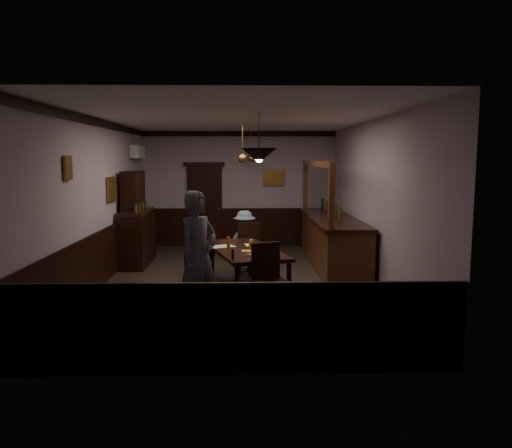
{
  "coord_description": "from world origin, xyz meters",
  "views": [
    {
      "loc": [
        0.15,
        -9.05,
        2.28
      ],
      "look_at": [
        0.34,
        -0.4,
        1.15
      ],
      "focal_mm": 35.0,
      "sensor_mm": 36.0,
      "label": 1
    }
  ],
  "objects_px": {
    "chair_side": "(194,268)",
    "person_seated_left": "(201,246)",
    "soda_can": "(251,246)",
    "pendant_brass_far": "(251,158)",
    "chair_far_right": "(248,245)",
    "sideboard": "(136,227)",
    "pendant_iron": "(259,155)",
    "dining_table": "(245,252)",
    "chair_far_left": "(203,249)",
    "pendant_brass_mid": "(242,158)",
    "chair_near": "(269,275)",
    "coffee_cup": "(274,250)",
    "person_standing": "(198,256)",
    "person_seated_right": "(244,241)",
    "bar_counter": "(332,240)"
  },
  "relations": [
    {
      "from": "chair_far_right",
      "to": "person_seated_right",
      "type": "relative_size",
      "value": 0.85
    },
    {
      "from": "soda_can",
      "to": "pendant_brass_far",
      "type": "height_order",
      "value": "pendant_brass_far"
    },
    {
      "from": "chair_near",
      "to": "sideboard",
      "type": "xyz_separation_m",
      "value": [
        -2.71,
        3.54,
        0.24
      ]
    },
    {
      "from": "soda_can",
      "to": "pendant_brass_far",
      "type": "relative_size",
      "value": 0.15
    },
    {
      "from": "dining_table",
      "to": "chair_near",
      "type": "distance_m",
      "value": 1.32
    },
    {
      "from": "chair_far_right",
      "to": "sideboard",
      "type": "xyz_separation_m",
      "value": [
        -2.42,
        0.94,
        0.24
      ]
    },
    {
      "from": "dining_table",
      "to": "coffee_cup",
      "type": "bearing_deg",
      "value": -42.55
    },
    {
      "from": "person_standing",
      "to": "person_seated_right",
      "type": "relative_size",
      "value": 1.48
    },
    {
      "from": "dining_table",
      "to": "person_seated_right",
      "type": "distance_m",
      "value": 1.62
    },
    {
      "from": "soda_can",
      "to": "pendant_iron",
      "type": "height_order",
      "value": "pendant_iron"
    },
    {
      "from": "chair_side",
      "to": "pendant_iron",
      "type": "relative_size",
      "value": 1.21
    },
    {
      "from": "chair_side",
      "to": "bar_counter",
      "type": "distance_m",
      "value": 3.61
    },
    {
      "from": "pendant_iron",
      "to": "dining_table",
      "type": "bearing_deg",
      "value": 106.34
    },
    {
      "from": "sideboard",
      "to": "pendant_brass_far",
      "type": "distance_m",
      "value": 3.35
    },
    {
      "from": "chair_near",
      "to": "bar_counter",
      "type": "distance_m",
      "value": 3.56
    },
    {
      "from": "chair_side",
      "to": "person_seated_right",
      "type": "distance_m",
      "value": 2.23
    },
    {
      "from": "chair_near",
      "to": "pendant_brass_mid",
      "type": "height_order",
      "value": "pendant_brass_mid"
    },
    {
      "from": "coffee_cup",
      "to": "pendant_brass_far",
      "type": "height_order",
      "value": "pendant_brass_far"
    },
    {
      "from": "chair_far_left",
      "to": "bar_counter",
      "type": "bearing_deg",
      "value": -169.76
    },
    {
      "from": "chair_side",
      "to": "chair_far_right",
      "type": "bearing_deg",
      "value": -42.25
    },
    {
      "from": "dining_table",
      "to": "person_seated_left",
      "type": "relative_size",
      "value": 2.14
    },
    {
      "from": "bar_counter",
      "to": "dining_table",
      "type": "bearing_deg",
      "value": -133.26
    },
    {
      "from": "soda_can",
      "to": "sideboard",
      "type": "relative_size",
      "value": 0.06
    },
    {
      "from": "bar_counter",
      "to": "pendant_brass_far",
      "type": "relative_size",
      "value": 4.94
    },
    {
      "from": "person_seated_left",
      "to": "coffee_cup",
      "type": "xyz_separation_m",
      "value": [
        1.35,
        -1.8,
        0.24
      ]
    },
    {
      "from": "bar_counter",
      "to": "person_seated_right",
      "type": "bearing_deg",
      "value": -169.24
    },
    {
      "from": "pendant_brass_far",
      "to": "pendant_iron",
      "type": "bearing_deg",
      "value": -89.19
    },
    {
      "from": "chair_far_left",
      "to": "pendant_brass_mid",
      "type": "relative_size",
      "value": 1.23
    },
    {
      "from": "sideboard",
      "to": "pendant_brass_far",
      "type": "relative_size",
      "value": 2.5
    },
    {
      "from": "chair_side",
      "to": "person_seated_left",
      "type": "distance_m",
      "value": 1.81
    },
    {
      "from": "chair_far_right",
      "to": "dining_table",
      "type": "bearing_deg",
      "value": 77.92
    },
    {
      "from": "bar_counter",
      "to": "person_seated_left",
      "type": "bearing_deg",
      "value": -167.44
    },
    {
      "from": "chair_side",
      "to": "person_seated_right",
      "type": "height_order",
      "value": "person_seated_right"
    },
    {
      "from": "dining_table",
      "to": "soda_can",
      "type": "bearing_deg",
      "value": -24.99
    },
    {
      "from": "soda_can",
      "to": "bar_counter",
      "type": "distance_m",
      "value": 2.68
    },
    {
      "from": "person_standing",
      "to": "bar_counter",
      "type": "bearing_deg",
      "value": 2.46
    },
    {
      "from": "pendant_iron",
      "to": "pendant_brass_far",
      "type": "height_order",
      "value": "same"
    },
    {
      "from": "chair_near",
      "to": "bar_counter",
      "type": "relative_size",
      "value": 0.26
    },
    {
      "from": "coffee_cup",
      "to": "pendant_iron",
      "type": "xyz_separation_m",
      "value": [
        -0.26,
        -0.33,
        1.54
      ]
    },
    {
      "from": "chair_side",
      "to": "pendant_iron",
      "type": "height_order",
      "value": "pendant_iron"
    },
    {
      "from": "pendant_brass_far",
      "to": "dining_table",
      "type": "bearing_deg",
      "value": -92.32
    },
    {
      "from": "chair_side",
      "to": "pendant_brass_far",
      "type": "xyz_separation_m",
      "value": [
        0.99,
        4.36,
        1.79
      ]
    },
    {
      "from": "person_standing",
      "to": "coffee_cup",
      "type": "distance_m",
      "value": 1.55
    },
    {
      "from": "person_seated_right",
      "to": "person_seated_left",
      "type": "bearing_deg",
      "value": 0.34
    },
    {
      "from": "chair_side",
      "to": "person_seated_left",
      "type": "height_order",
      "value": "person_seated_left"
    },
    {
      "from": "chair_near",
      "to": "coffee_cup",
      "type": "xyz_separation_m",
      "value": [
        0.12,
        0.82,
        0.22
      ]
    },
    {
      "from": "chair_side",
      "to": "person_seated_left",
      "type": "xyz_separation_m",
      "value": [
        -0.03,
        1.81,
        0.05
      ]
    },
    {
      "from": "chair_far_left",
      "to": "pendant_brass_mid",
      "type": "xyz_separation_m",
      "value": [
        0.76,
        0.98,
        1.75
      ]
    },
    {
      "from": "person_seated_left",
      "to": "sideboard",
      "type": "height_order",
      "value": "sideboard"
    },
    {
      "from": "person_seated_left",
      "to": "bar_counter",
      "type": "distance_m",
      "value": 2.79
    }
  ]
}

